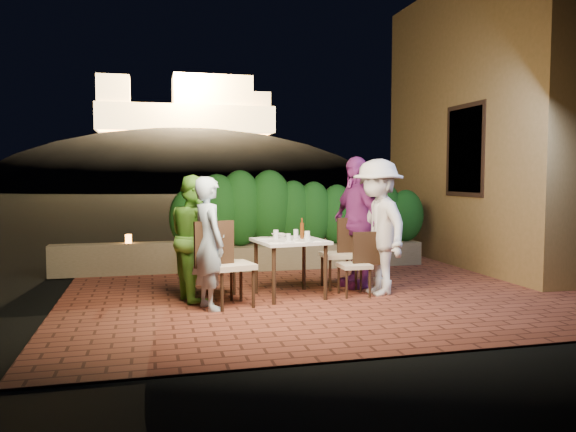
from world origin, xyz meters
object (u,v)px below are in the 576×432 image
object	(u,v)px
beer_bottle	(302,228)
diner_purple	(356,222)
dining_table	(290,268)
chair_right_front	(354,264)
diner_blue	(209,243)
diner_white	(377,227)
diner_green	(195,237)
chair_right_back	(339,253)
bowl	(279,235)
parapet_lamp	(128,239)
chair_left_back	(219,262)
chair_left_front	(232,264)

from	to	relation	value
beer_bottle	diner_purple	world-z (taller)	diner_purple
dining_table	chair_right_front	bearing A→B (deg)	-9.62
chair_right_front	diner_blue	xyz separation A→B (m)	(-1.93, -0.28, 0.36)
diner_white	diner_purple	world-z (taller)	diner_purple
diner_green	chair_right_back	bearing A→B (deg)	-97.10
bowl	parapet_lamp	bearing A→B (deg)	136.96
beer_bottle	bowl	distance (m)	0.39
beer_bottle	chair_right_back	world-z (taller)	beer_bottle
bowl	diner_green	xyz separation A→B (m)	(-1.14, -0.20, 0.02)
chair_left_back	diner_white	size ratio (longest dim) A/B	0.52
dining_table	bowl	world-z (taller)	bowl
chair_right_front	diner_white	bearing A→B (deg)	-176.33
diner_blue	diner_white	xyz separation A→B (m)	(2.26, 0.30, 0.11)
diner_white	chair_left_front	bearing A→B (deg)	-91.62
chair_right_front	dining_table	bearing A→B (deg)	-9.38
parapet_lamp	beer_bottle	bearing A→B (deg)	-43.83
chair_left_front	parapet_lamp	xyz separation A→B (m)	(-1.29, 2.59, 0.05)
parapet_lamp	diner_blue	bearing A→B (deg)	-69.16
chair_left_back	chair_left_front	bearing A→B (deg)	-65.41
beer_bottle	chair_left_front	size ratio (longest dim) A/B	0.26
chair_right_back	chair_right_front	bearing A→B (deg)	94.65
diner_purple	chair_right_back	bearing A→B (deg)	-91.49
chair_right_back	chair_left_front	bearing A→B (deg)	24.82
chair_left_back	diner_white	bearing A→B (deg)	7.00
bowl	chair_right_front	size ratio (longest dim) A/B	0.22
chair_left_front	chair_right_front	world-z (taller)	chair_left_front
chair_right_back	dining_table	bearing A→B (deg)	25.34
dining_table	chair_left_front	bearing A→B (deg)	-156.25
chair_left_front	diner_purple	size ratio (longest dim) A/B	0.56
dining_table	bowl	size ratio (longest dim) A/B	4.48
dining_table	diner_blue	distance (m)	1.24
diner_white	diner_blue	bearing A→B (deg)	-90.78
beer_bottle	chair_left_front	distance (m)	1.13
chair_left_front	chair_right_back	bearing A→B (deg)	11.38
chair_right_back	parapet_lamp	world-z (taller)	chair_right_back
chair_left_front	diner_green	bearing A→B (deg)	115.97
beer_bottle	diner_white	distance (m)	1.00
diner_blue	parapet_lamp	distance (m)	2.85
beer_bottle	parapet_lamp	xyz separation A→B (m)	(-2.28, 2.18, -0.32)
dining_table	parapet_lamp	xyz separation A→B (m)	(-2.10, 2.23, 0.20)
diner_purple	parapet_lamp	bearing A→B (deg)	-130.54
chair_left_front	chair_right_back	xyz separation A→B (m)	(1.61, 0.73, -0.03)
diner_white	parapet_lamp	size ratio (longest dim) A/B	12.83
dining_table	diner_blue	world-z (taller)	diner_blue
diner_purple	beer_bottle	bearing A→B (deg)	-78.28
chair_right_back	parapet_lamp	distance (m)	3.45
bowl	chair_right_back	bearing A→B (deg)	2.61
chair_left_front	dining_table	bearing A→B (deg)	10.86
chair_left_front	parapet_lamp	bearing A→B (deg)	103.56
dining_table	chair_right_back	world-z (taller)	chair_right_back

